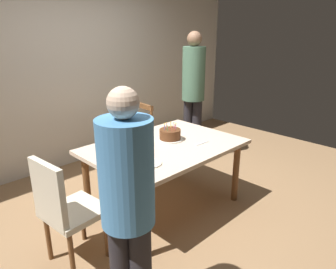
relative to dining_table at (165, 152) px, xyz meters
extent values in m
plane|color=#93704C|center=(0.00, 0.00, -0.65)|extent=(6.40, 6.40, 0.00)
cube|color=beige|center=(0.00, 1.85, 0.65)|extent=(6.40, 0.10, 2.60)
cube|color=beige|center=(0.00, 0.00, 0.06)|extent=(1.55, 1.09, 0.04)
cylinder|color=brown|center=(-0.67, -0.44, -0.30)|extent=(0.07, 0.07, 0.69)
cylinder|color=brown|center=(0.67, -0.44, -0.30)|extent=(0.07, 0.07, 0.69)
cylinder|color=brown|center=(-0.67, 0.44, -0.30)|extent=(0.07, 0.07, 0.69)
cylinder|color=brown|center=(0.67, 0.44, -0.30)|extent=(0.07, 0.07, 0.69)
cylinder|color=silver|center=(0.15, 0.07, 0.09)|extent=(0.28, 0.28, 0.01)
cylinder|color=#563019|center=(0.15, 0.07, 0.15)|extent=(0.23, 0.23, 0.10)
cylinder|color=#D872CC|center=(0.21, 0.07, 0.23)|extent=(0.01, 0.01, 0.05)
sphere|color=#FFC64C|center=(0.21, 0.07, 0.26)|extent=(0.01, 0.01, 0.01)
cylinder|color=yellow|center=(0.20, 0.11, 0.23)|extent=(0.01, 0.01, 0.05)
sphere|color=#FFC64C|center=(0.20, 0.11, 0.26)|extent=(0.01, 0.01, 0.01)
cylinder|color=#D872CC|center=(0.15, 0.13, 0.23)|extent=(0.01, 0.01, 0.05)
sphere|color=#FFC64C|center=(0.15, 0.13, 0.26)|extent=(0.01, 0.01, 0.01)
cylinder|color=#E54C4C|center=(0.12, 0.12, 0.23)|extent=(0.01, 0.01, 0.05)
sphere|color=#FFC64C|center=(0.12, 0.12, 0.26)|extent=(0.01, 0.01, 0.01)
cylinder|color=#4C7FE5|center=(0.09, 0.09, 0.23)|extent=(0.01, 0.01, 0.05)
sphere|color=#FFC64C|center=(0.09, 0.09, 0.26)|extent=(0.01, 0.01, 0.01)
cylinder|color=#66CC72|center=(0.09, 0.05, 0.23)|extent=(0.01, 0.01, 0.05)
sphere|color=#FFC64C|center=(0.09, 0.05, 0.26)|extent=(0.01, 0.01, 0.01)
cylinder|color=#E54C4C|center=(0.12, 0.01, 0.23)|extent=(0.01, 0.01, 0.05)
sphere|color=#FFC64C|center=(0.12, 0.01, 0.26)|extent=(0.01, 0.01, 0.01)
cylinder|color=#E54C4C|center=(0.16, 0.01, 0.23)|extent=(0.01, 0.01, 0.05)
sphere|color=#FFC64C|center=(0.16, 0.01, 0.26)|extent=(0.01, 0.01, 0.01)
cylinder|color=#D872CC|center=(0.20, 0.03, 0.23)|extent=(0.01, 0.01, 0.05)
sphere|color=#FFC64C|center=(0.20, 0.03, 0.26)|extent=(0.01, 0.01, 0.01)
cylinder|color=silver|center=(-0.43, -0.25, 0.09)|extent=(0.22, 0.22, 0.01)
cylinder|color=silver|center=(-0.08, 0.25, 0.09)|extent=(0.22, 0.22, 0.01)
cube|color=silver|center=(-0.59, -0.24, 0.08)|extent=(0.18, 0.06, 0.01)
cube|color=silver|center=(-0.24, 0.25, 0.08)|extent=(0.18, 0.05, 0.01)
cube|color=silver|center=(0.30, -0.25, 0.08)|extent=(0.18, 0.02, 0.01)
cube|color=beige|center=(0.24, 0.86, -0.20)|extent=(0.48, 0.48, 0.05)
cylinder|color=brown|center=(0.08, 1.05, -0.44)|extent=(0.04, 0.04, 0.42)
cylinder|color=brown|center=(0.05, 0.71, -0.44)|extent=(0.04, 0.04, 0.42)
cylinder|color=brown|center=(0.42, 1.02, -0.44)|extent=(0.04, 0.04, 0.42)
cylinder|color=brown|center=(0.39, 0.68, -0.44)|extent=(0.04, 0.04, 0.42)
cylinder|color=brown|center=(0.45, 1.03, 0.05)|extent=(0.04, 0.04, 0.50)
cylinder|color=brown|center=(0.42, 0.67, 0.05)|extent=(0.04, 0.04, 0.50)
cube|color=brown|center=(0.43, 0.85, 0.27)|extent=(0.07, 0.40, 0.06)
cube|color=beige|center=(-1.07, -0.06, -0.20)|extent=(0.48, 0.48, 0.05)
cylinder|color=brown|center=(-0.89, -0.21, -0.44)|extent=(0.04, 0.04, 0.42)
cylinder|color=brown|center=(-0.92, 0.13, -0.44)|extent=(0.04, 0.04, 0.42)
cylinder|color=brown|center=(-1.23, -0.24, -0.44)|extent=(0.04, 0.04, 0.42)
cylinder|color=brown|center=(-1.26, 0.10, -0.44)|extent=(0.04, 0.04, 0.42)
cube|color=beige|center=(-1.27, -0.07, 0.05)|extent=(0.09, 0.40, 0.50)
cylinder|color=#4C8CC6|center=(-1.13, -0.85, 0.44)|extent=(0.32, 0.32, 0.64)
sphere|color=beige|center=(-1.13, -0.85, 0.85)|extent=(0.18, 0.18, 0.18)
cylinder|color=#262328|center=(1.24, 0.78, -0.21)|extent=(0.14, 0.14, 0.89)
cylinder|color=#262328|center=(1.31, 0.67, -0.21)|extent=(0.14, 0.14, 0.89)
cylinder|color=#4C7259|center=(1.27, 0.72, 0.61)|extent=(0.32, 0.32, 0.74)
sphere|color=#8C664C|center=(1.27, 0.72, 1.08)|extent=(0.20, 0.20, 0.20)
camera|label=1|loc=(-2.09, -2.16, 1.22)|focal=33.44mm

